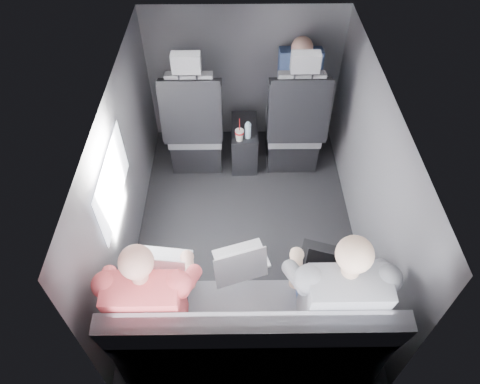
{
  "coord_description": "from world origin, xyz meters",
  "views": [
    {
      "loc": [
        -0.08,
        -2.23,
        2.89
      ],
      "look_at": [
        -0.05,
        -0.05,
        0.52
      ],
      "focal_mm": 32.0,
      "sensor_mm": 36.0,
      "label": 1
    }
  ],
  "objects_px": {
    "water_bottle": "(248,130)",
    "laptop_white": "(161,268)",
    "rear_bench": "(250,333)",
    "laptop_silver": "(241,262)",
    "front_seat_right": "(294,129)",
    "passenger_rear_right": "(334,291)",
    "passenger_rear_left": "(154,295)",
    "center_console": "(244,143)",
    "laptop_black": "(331,265)",
    "passenger_front_right": "(298,81)",
    "front_seat_left": "(195,130)",
    "soda_cup": "(239,135)"
  },
  "relations": [
    {
      "from": "center_console",
      "to": "laptop_black",
      "type": "bearing_deg",
      "value": -73.07
    },
    {
      "from": "passenger_rear_right",
      "to": "soda_cup",
      "type": "bearing_deg",
      "value": 107.81
    },
    {
      "from": "passenger_rear_left",
      "to": "passenger_rear_right",
      "type": "height_order",
      "value": "passenger_rear_right"
    },
    {
      "from": "soda_cup",
      "to": "passenger_rear_left",
      "type": "bearing_deg",
      "value": -107.42
    },
    {
      "from": "laptop_black",
      "to": "passenger_rear_right",
      "type": "xyz_separation_m",
      "value": [
        -0.02,
        -0.19,
        0.01
      ]
    },
    {
      "from": "center_console",
      "to": "laptop_white",
      "type": "height_order",
      "value": "laptop_white"
    },
    {
      "from": "rear_bench",
      "to": "water_bottle",
      "type": "xyz_separation_m",
      "value": [
        0.03,
        1.8,
        0.17
      ]
    },
    {
      "from": "passenger_rear_left",
      "to": "center_console",
      "type": "bearing_deg",
      "value": 72.85
    },
    {
      "from": "rear_bench",
      "to": "passenger_rear_right",
      "type": "bearing_deg",
      "value": 10.98
    },
    {
      "from": "laptop_white",
      "to": "passenger_rear_right",
      "type": "height_order",
      "value": "passenger_rear_right"
    },
    {
      "from": "center_console",
      "to": "front_seat_left",
      "type": "bearing_deg",
      "value": -174.93
    },
    {
      "from": "laptop_white",
      "to": "passenger_rear_left",
      "type": "height_order",
      "value": "passenger_rear_left"
    },
    {
      "from": "front_seat_left",
      "to": "passenger_rear_left",
      "type": "relative_size",
      "value": 1.04
    },
    {
      "from": "water_bottle",
      "to": "laptop_white",
      "type": "xyz_separation_m",
      "value": [
        -0.58,
        -1.52,
        0.16
      ]
    },
    {
      "from": "water_bottle",
      "to": "laptop_silver",
      "type": "height_order",
      "value": "laptop_silver"
    },
    {
      "from": "front_seat_right",
      "to": "water_bottle",
      "type": "xyz_separation_m",
      "value": [
        -0.42,
        -0.11,
        0.08
      ]
    },
    {
      "from": "front_seat_right",
      "to": "laptop_silver",
      "type": "height_order",
      "value": "front_seat_right"
    },
    {
      "from": "front_seat_left",
      "to": "passenger_rear_left",
      "type": "xyz_separation_m",
      "value": [
        -0.12,
        -1.81,
        0.23
      ]
    },
    {
      "from": "center_console",
      "to": "rear_bench",
      "type": "distance_m",
      "value": 1.94
    },
    {
      "from": "laptop_silver",
      "to": "passenger_rear_left",
      "type": "relative_size",
      "value": 0.31
    },
    {
      "from": "front_seat_right",
      "to": "laptop_white",
      "type": "distance_m",
      "value": 1.93
    },
    {
      "from": "water_bottle",
      "to": "passenger_rear_left",
      "type": "height_order",
      "value": "passenger_rear_left"
    },
    {
      "from": "water_bottle",
      "to": "passenger_rear_left",
      "type": "distance_m",
      "value": 1.81
    },
    {
      "from": "laptop_black",
      "to": "passenger_rear_right",
      "type": "bearing_deg",
      "value": -95.15
    },
    {
      "from": "front_seat_left",
      "to": "front_seat_right",
      "type": "height_order",
      "value": "same"
    },
    {
      "from": "rear_bench",
      "to": "laptop_black",
      "type": "xyz_separation_m",
      "value": [
        0.5,
        0.29,
        0.33
      ]
    },
    {
      "from": "passenger_rear_left",
      "to": "passenger_front_right",
      "type": "bearing_deg",
      "value": 62.91
    },
    {
      "from": "laptop_white",
      "to": "rear_bench",
      "type": "bearing_deg",
      "value": -26.38
    },
    {
      "from": "front_seat_left",
      "to": "laptop_white",
      "type": "distance_m",
      "value": 1.65
    },
    {
      "from": "rear_bench",
      "to": "front_seat_right",
      "type": "bearing_deg",
      "value": 76.69
    },
    {
      "from": "front_seat_left",
      "to": "passenger_rear_right",
      "type": "bearing_deg",
      "value": -62.6
    },
    {
      "from": "laptop_white",
      "to": "soda_cup",
      "type": "bearing_deg",
      "value": 71.29
    },
    {
      "from": "soda_cup",
      "to": "passenger_front_right",
      "type": "height_order",
      "value": "passenger_front_right"
    },
    {
      "from": "center_console",
      "to": "laptop_black",
      "type": "distance_m",
      "value": 1.79
    },
    {
      "from": "front_seat_left",
      "to": "rear_bench",
      "type": "height_order",
      "value": "front_seat_left"
    },
    {
      "from": "center_console",
      "to": "passenger_rear_left",
      "type": "relative_size",
      "value": 0.39
    },
    {
      "from": "passenger_front_right",
      "to": "center_console",
      "type": "bearing_deg",
      "value": -155.84
    },
    {
      "from": "soda_cup",
      "to": "laptop_white",
      "type": "xyz_separation_m",
      "value": [
        -0.5,
        -1.49,
        0.18
      ]
    },
    {
      "from": "laptop_black",
      "to": "front_seat_left",
      "type": "bearing_deg",
      "value": 120.55
    },
    {
      "from": "passenger_rear_left",
      "to": "laptop_white",
      "type": "bearing_deg",
      "value": 83.89
    },
    {
      "from": "rear_bench",
      "to": "passenger_rear_left",
      "type": "bearing_deg",
      "value": 170.51
    },
    {
      "from": "rear_bench",
      "to": "laptop_silver",
      "type": "distance_m",
      "value": 0.46
    },
    {
      "from": "rear_bench",
      "to": "passenger_rear_right",
      "type": "distance_m",
      "value": 0.6
    },
    {
      "from": "laptop_white",
      "to": "passenger_front_right",
      "type": "distance_m",
      "value": 2.16
    },
    {
      "from": "passenger_front_right",
      "to": "passenger_rear_right",
      "type": "bearing_deg",
      "value": -89.97
    },
    {
      "from": "center_console",
      "to": "front_seat_right",
      "type": "bearing_deg",
      "value": -5.07
    },
    {
      "from": "laptop_silver",
      "to": "soda_cup",
      "type": "bearing_deg",
      "value": 89.79
    },
    {
      "from": "front_seat_right",
      "to": "passenger_rear_right",
      "type": "bearing_deg",
      "value": -88.83
    },
    {
      "from": "laptop_silver",
      "to": "passenger_front_right",
      "type": "height_order",
      "value": "passenger_front_right"
    },
    {
      "from": "laptop_black",
      "to": "passenger_rear_left",
      "type": "xyz_separation_m",
      "value": [
        -1.07,
        -0.19,
        -0.01
      ]
    }
  ]
}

